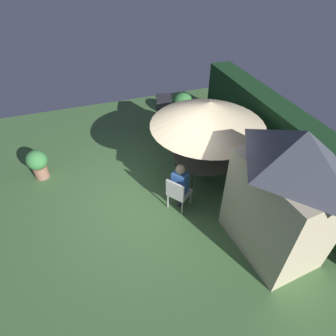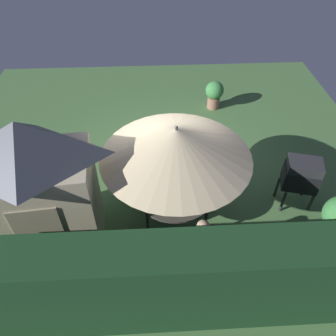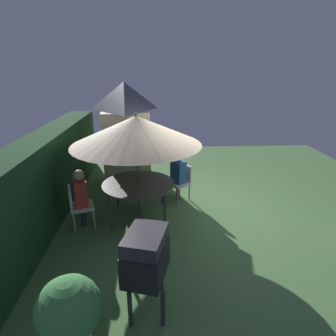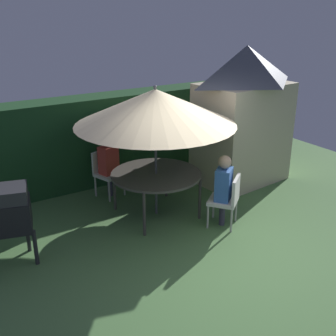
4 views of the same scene
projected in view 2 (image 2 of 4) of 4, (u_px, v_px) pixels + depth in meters
The scene contains 11 objects.
ground_plane at pixel (162, 168), 8.00m from camera, with size 11.00×11.00×0.00m, color #47703D.
hedge_backdrop at pixel (171, 284), 4.83m from camera, with size 7.00×0.70×1.83m.
garden_shed at pixel (39, 189), 5.52m from camera, with size 2.04×1.50×2.82m.
patio_table at pixel (175, 192), 6.41m from camera, with size 1.58×1.58×0.79m.
patio_umbrella at pixel (176, 143), 5.57m from camera, with size 2.71×2.71×2.32m.
bbq_grill at pixel (301, 175), 6.61m from camera, with size 0.81×0.67×1.20m.
chair_near_shed at pixel (203, 252), 5.68m from camera, with size 0.58×0.58×0.90m.
chair_far_side at pixel (136, 166), 7.27m from camera, with size 0.65×0.65×0.90m.
potted_plant_by_grill at pixel (214, 93), 9.63m from camera, with size 0.54×0.54×0.85m.
person_in_red at pixel (202, 239), 5.56m from camera, with size 0.40×0.33×1.26m.
person_in_blue at pixel (138, 159), 7.04m from camera, with size 0.42×0.40×1.26m.
Camera 2 is at (0.16, 5.83, 5.48)m, focal length 34.84 mm.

